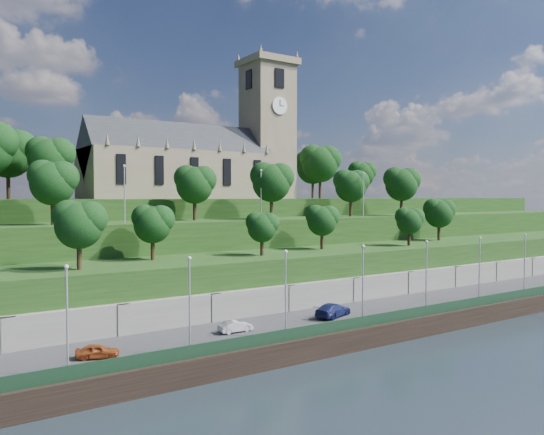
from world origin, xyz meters
TOP-DOWN VIEW (x-y plane):
  - ground at (0.00, 0.00)m, footprint 320.00×320.00m
  - promenade at (0.00, 6.00)m, footprint 160.00×12.00m
  - quay_wall at (0.00, -0.05)m, footprint 160.00×0.50m
  - fence at (0.00, 0.60)m, footprint 160.00×0.10m
  - retaining_wall at (0.00, 11.97)m, footprint 160.00×2.10m
  - embankment_lower at (0.00, 18.00)m, footprint 160.00×12.00m
  - embankment_upper at (0.00, 29.00)m, footprint 160.00×10.00m
  - hilltop at (0.00, 50.00)m, footprint 160.00×32.00m
  - church at (0.79, 45.98)m, footprint 38.60×12.35m
  - trees_lower at (0.44, 18.15)m, footprint 64.72×8.73m
  - trees_upper at (5.16, 28.09)m, footprint 64.14×8.53m
  - trees_hilltop at (-3.46, 44.59)m, footprint 76.98×16.33m
  - lamp_posts_promenade at (-2.00, 2.50)m, footprint 60.36×0.36m
  - lamp_posts_upper at (-0.00, 26.00)m, footprint 40.36×0.36m
  - car_left at (-29.07, 5.15)m, footprint 3.79×2.64m
  - car_middle at (-15.39, 6.27)m, footprint 3.47×1.28m
  - car_right at (-3.03, 6.16)m, footprint 5.64×3.72m

SIDE VIEW (x-z plane):
  - ground at x=0.00m, z-range 0.00..0.00m
  - promenade at x=0.00m, z-range 0.00..2.00m
  - quay_wall at x=0.00m, z-range 0.00..2.20m
  - retaining_wall at x=0.00m, z-range 0.00..5.00m
  - car_middle at x=-15.39m, z-range 2.00..3.13m
  - car_left at x=-29.07m, z-range 2.00..3.20m
  - fence at x=0.00m, z-range 2.00..3.20m
  - car_right at x=-3.03m, z-range 2.00..3.52m
  - embankment_lower at x=0.00m, z-range 0.00..8.00m
  - embankment_upper at x=0.00m, z-range 0.00..12.00m
  - lamp_posts_promenade at x=-2.00m, z-range 2.61..10.90m
  - hilltop at x=0.00m, z-range 0.00..15.00m
  - trees_lower at x=0.44m, z-range 8.89..15.96m
  - lamp_posts_upper at x=0.00m, z-range 12.60..19.93m
  - trees_upper at x=5.16m, z-range 13.27..21.90m
  - trees_hilltop at x=-3.46m, z-range 16.49..27.16m
  - church at x=0.79m, z-range 8.72..36.32m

